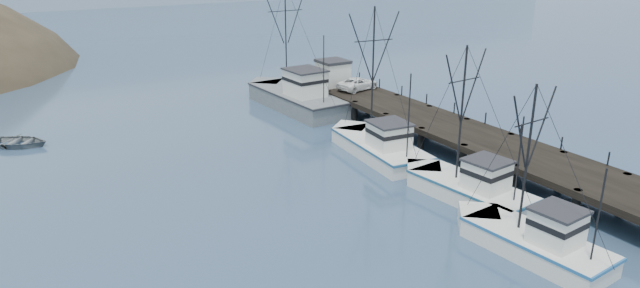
% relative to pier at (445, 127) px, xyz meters
% --- Properties ---
extents(ground, '(400.00, 400.00, 0.00)m').
position_rel_pier_xyz_m(ground, '(-14.00, -16.00, -1.69)').
color(ground, navy).
rests_on(ground, ground).
extents(pier, '(6.00, 44.00, 2.00)m').
position_rel_pier_xyz_m(pier, '(0.00, 0.00, 0.00)').
color(pier, black).
rests_on(pier, ground).
extents(distant_ridge, '(360.00, 40.00, 26.00)m').
position_rel_pier_xyz_m(distant_ridge, '(-4.00, 154.00, -1.69)').
color(distant_ridge, '#9EB2C6').
rests_on(distant_ridge, ground).
extents(trawler_near, '(4.43, 10.64, 10.82)m').
position_rel_pier_xyz_m(trawler_near, '(-6.35, -9.22, -0.87)').
color(trawler_near, silver).
rests_on(trawler_near, ground).
extents(trawler_mid, '(4.05, 9.96, 10.02)m').
position_rel_pier_xyz_m(trawler_mid, '(-8.57, -16.52, -0.87)').
color(trawler_mid, silver).
rests_on(trawler_mid, ground).
extents(trawler_far, '(4.94, 12.31, 12.39)m').
position_rel_pier_xyz_m(trawler_far, '(-6.40, 1.02, -0.87)').
color(trawler_far, silver).
rests_on(trawler_far, ground).
extents(work_vessel, '(5.39, 15.85, 13.21)m').
position_rel_pier_xyz_m(work_vessel, '(-5.44, 17.35, -0.46)').
color(work_vessel, slate).
rests_on(work_vessel, ground).
extents(pier_shed, '(3.00, 3.20, 2.80)m').
position_rel_pier_xyz_m(pier_shed, '(-0.79, 17.04, 1.73)').
color(pier_shed, silver).
rests_on(pier_shed, pier).
extents(pickup_truck, '(5.12, 3.12, 1.33)m').
position_rel_pier_xyz_m(pickup_truck, '(0.40, 13.88, 0.97)').
color(pickup_truck, white).
rests_on(pickup_truck, pier).
extents(motorboat, '(6.56, 6.23, 1.11)m').
position_rel_pier_xyz_m(motorboat, '(-32.08, 18.86, -1.69)').
color(motorboat, slate).
rests_on(motorboat, ground).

